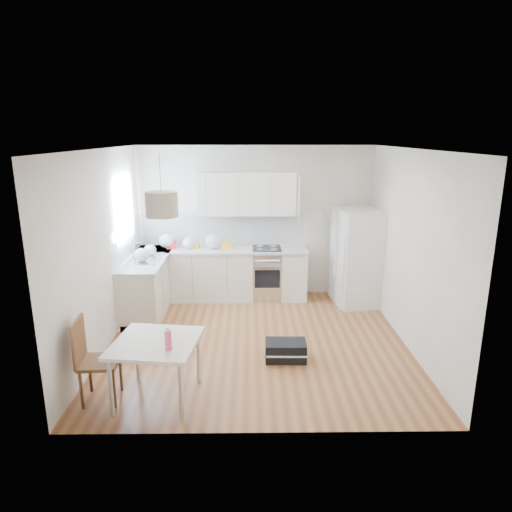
{
  "coord_description": "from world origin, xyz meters",
  "views": [
    {
      "loc": [
        -0.1,
        -6.04,
        2.89
      ],
      "look_at": [
        -0.01,
        0.4,
        1.16
      ],
      "focal_mm": 32.0,
      "sensor_mm": 36.0,
      "label": 1
    }
  ],
  "objects": [
    {
      "name": "grocery_bag_d",
      "position": [
        -1.77,
        1.36,
        1.01
      ],
      "size": [
        0.2,
        0.17,
        0.18
      ],
      "primitive_type": "ellipsoid",
      "color": "silver",
      "rests_on": "counter_back"
    },
    {
      "name": "dining_chair",
      "position": [
        -1.76,
        -1.47,
        0.48
      ],
      "size": [
        0.43,
        0.43,
        0.97
      ],
      "primitive_type": null,
      "rotation": [
        0.0,
        0.0,
        0.06
      ],
      "color": "#4E3117",
      "rests_on": "floor"
    },
    {
      "name": "snack_orange",
      "position": [
        -0.51,
        1.82,
        0.98
      ],
      "size": [
        0.17,
        0.12,
        0.11
      ],
      "primitive_type": "cube",
      "rotation": [
        0.0,
        0.0,
        -0.08
      ],
      "color": "#F6A115",
      "rests_on": "counter_back"
    },
    {
      "name": "gym_bag",
      "position": [
        0.37,
        -0.56,
        0.12
      ],
      "size": [
        0.54,
        0.36,
        0.25
      ],
      "primitive_type": "cube",
      "rotation": [
        0.0,
        0.0,
        -0.02
      ],
      "color": "black",
      "rests_on": "floor"
    },
    {
      "name": "snack_yellow",
      "position": [
        -1.08,
        1.83,
        0.97
      ],
      "size": [
        0.18,
        0.13,
        0.11
      ],
      "primitive_type": "cube",
      "rotation": [
        0.0,
        0.0,
        -0.22
      ],
      "color": "gold",
      "rests_on": "counter_back"
    },
    {
      "name": "dining_table",
      "position": [
        -1.13,
        -1.47,
        0.63
      ],
      "size": [
        1.0,
        1.0,
        0.71
      ],
      "rotation": [
        0.0,
        0.0,
        -0.13
      ],
      "color": "beige",
      "rests_on": "floor"
    },
    {
      "name": "pendant_lamp",
      "position": [
        -1.01,
        -1.32,
        2.18
      ],
      "size": [
        0.39,
        0.39,
        0.26
      ],
      "primitive_type": "cylinder",
      "rotation": [
        0.0,
        0.0,
        0.16
      ],
      "color": "beige",
      "rests_on": "ceiling"
    },
    {
      "name": "grocery_bag_e",
      "position": [
        -1.82,
        0.98,
        1.03
      ],
      "size": [
        0.24,
        0.2,
        0.21
      ],
      "primitive_type": "ellipsoid",
      "color": "silver",
      "rests_on": "counter_left"
    },
    {
      "name": "cabinets_left",
      "position": [
        -1.8,
        1.2,
        0.44
      ],
      "size": [
        0.6,
        1.8,
        0.88
      ],
      "primitive_type": "cube",
      "color": "silver",
      "rests_on": "floor"
    },
    {
      "name": "grocery_bag_b",
      "position": [
        -1.18,
        1.79,
        1.02
      ],
      "size": [
        0.23,
        0.19,
        0.2
      ],
      "primitive_type": "ellipsoid",
      "color": "silver",
      "rests_on": "counter_back"
    },
    {
      "name": "grocery_bag_c",
      "position": [
        -0.74,
        1.81,
        1.05
      ],
      "size": [
        0.29,
        0.25,
        0.26
      ],
      "primitive_type": "ellipsoid",
      "color": "silver",
      "rests_on": "counter_back"
    },
    {
      "name": "counter_left",
      "position": [
        -1.8,
        1.2,
        0.9
      ],
      "size": [
        0.64,
        1.82,
        0.04
      ],
      "primitive_type": "cube",
      "color": "#B6B8BB",
      "rests_on": "cabinets_left"
    },
    {
      "name": "floor",
      "position": [
        0.0,
        0.0,
        0.0
      ],
      "size": [
        4.2,
        4.2,
        0.0
      ],
      "primitive_type": "plane",
      "color": "brown",
      "rests_on": "ground"
    },
    {
      "name": "wall_back",
      "position": [
        0.0,
        2.1,
        1.35
      ],
      "size": [
        4.2,
        0.0,
        4.2
      ],
      "primitive_type": "plane",
      "rotation": [
        1.57,
        0.0,
        0.0
      ],
      "color": "beige",
      "rests_on": "floor"
    },
    {
      "name": "cabinets_back",
      "position": [
        -0.6,
        1.8,
        0.44
      ],
      "size": [
        3.0,
        0.6,
        0.88
      ],
      "primitive_type": "cube",
      "color": "silver",
      "rests_on": "floor"
    },
    {
      "name": "drink_bottle",
      "position": [
        -0.95,
        -1.68,
        0.83
      ],
      "size": [
        0.09,
        0.09,
        0.25
      ],
      "primitive_type": "cylinder",
      "rotation": [
        0.0,
        0.0,
        0.31
      ],
      "color": "#DD3D6A",
      "rests_on": "dining_table"
    },
    {
      "name": "backsplash_left",
      "position": [
        -2.09,
        1.2,
        1.21
      ],
      "size": [
        0.01,
        1.8,
        0.58
      ],
      "primitive_type": "cube",
      "color": "silver",
      "rests_on": "wall_left"
    },
    {
      "name": "sink",
      "position": [
        -1.8,
        1.15,
        0.92
      ],
      "size": [
        0.5,
        0.8,
        0.16
      ],
      "primitive_type": null,
      "color": "silver",
      "rests_on": "counter_left"
    },
    {
      "name": "ceiling",
      "position": [
        0.0,
        0.0,
        2.7
      ],
      "size": [
        4.2,
        4.2,
        0.0
      ],
      "primitive_type": "plane",
      "rotation": [
        3.14,
        0.0,
        0.0
      ],
      "color": "white",
      "rests_on": "wall_back"
    },
    {
      "name": "backsplash_back",
      "position": [
        -0.6,
        2.09,
        1.21
      ],
      "size": [
        3.0,
        0.01,
        0.58
      ],
      "primitive_type": "cube",
      "color": "silver",
      "rests_on": "wall_back"
    },
    {
      "name": "range_oven",
      "position": [
        0.2,
        1.8,
        0.44
      ],
      "size": [
        0.5,
        0.61,
        0.88
      ],
      "primitive_type": null,
      "color": "silver",
      "rests_on": "floor"
    },
    {
      "name": "window_glassblock",
      "position": [
        -2.09,
        1.15,
        1.75
      ],
      "size": [
        0.02,
        1.0,
        1.0
      ],
      "primitive_type": "cube",
      "color": "#BFE0F9",
      "rests_on": "wall_left"
    },
    {
      "name": "counter_back",
      "position": [
        -0.6,
        1.8,
        0.9
      ],
      "size": [
        3.02,
        0.64,
        0.04
      ],
      "primitive_type": "cube",
      "color": "#B6B8BB",
      "rests_on": "cabinets_back"
    },
    {
      "name": "wall_left",
      "position": [
        -2.1,
        0.0,
        1.35
      ],
      "size": [
        0.0,
        4.2,
        4.2
      ],
      "primitive_type": "plane",
      "rotation": [
        1.57,
        0.0,
        1.57
      ],
      "color": "beige",
      "rests_on": "floor"
    },
    {
      "name": "grocery_bag_a",
      "position": [
        -1.57,
        1.85,
        1.05
      ],
      "size": [
        0.29,
        0.25,
        0.26
      ],
      "primitive_type": "ellipsoid",
      "color": "silver",
      "rests_on": "counter_back"
    },
    {
      "name": "refrigerator",
      "position": [
        1.76,
        1.52,
        0.83
      ],
      "size": [
        0.89,
        0.92,
        1.66
      ],
      "primitive_type": null,
      "rotation": [
        0.0,
        0.0,
        0.11
      ],
      "color": "white",
      "rests_on": "floor"
    },
    {
      "name": "upper_cabinets",
      "position": [
        -0.15,
        1.94,
        1.88
      ],
      "size": [
        1.7,
        0.32,
        0.75
      ],
      "primitive_type": "cube",
      "color": "silver",
      "rests_on": "wall_back"
    },
    {
      "name": "wall_right",
      "position": [
        2.1,
        0.0,
        1.35
      ],
      "size": [
        0.0,
        4.2,
        4.2
      ],
      "primitive_type": "plane",
      "rotation": [
        1.57,
        0.0,
        -1.57
      ],
      "color": "beige",
      "rests_on": "floor"
    },
    {
      "name": "snack_red",
      "position": [
        -1.49,
        1.81,
        0.98
      ],
      "size": [
        0.19,
        0.15,
        0.12
      ],
      "primitive_type": "cube",
      "rotation": [
        0.0,
        0.0,
        0.32
      ],
      "color": "#B41617",
      "rests_on": "counter_back"
    }
  ]
}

